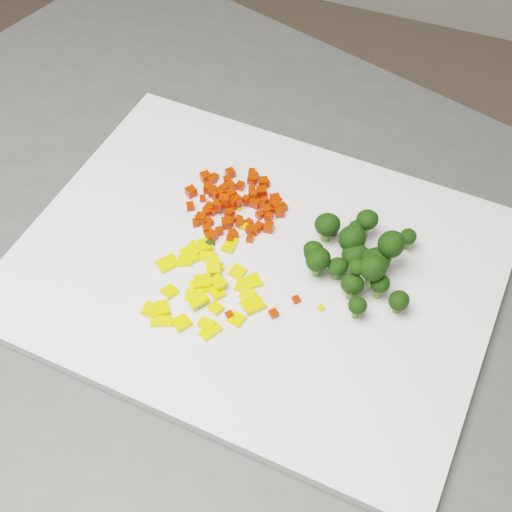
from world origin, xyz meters
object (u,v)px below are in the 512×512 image
(cutting_board, at_px, (256,266))
(broccoli_pile, at_px, (375,255))
(carrot_pile, at_px, (234,198))
(pepper_pile, at_px, (199,282))
(counter_block, at_px, (254,457))

(cutting_board, bearing_deg, broccoli_pile, 14.62)
(carrot_pile, bearing_deg, pepper_pile, -85.69)
(cutting_board, distance_m, broccoli_pile, 0.12)
(cutting_board, xyz_separation_m, broccoli_pile, (0.12, 0.03, 0.04))
(carrot_pile, xyz_separation_m, pepper_pile, (0.01, -0.11, -0.01))
(pepper_pile, bearing_deg, broccoli_pile, 27.45)
(pepper_pile, distance_m, broccoli_pile, 0.18)
(counter_block, bearing_deg, pepper_pile, -144.21)
(cutting_board, xyz_separation_m, carrot_pile, (-0.05, 0.06, 0.02))
(carrot_pile, height_order, pepper_pile, carrot_pile)
(carrot_pile, distance_m, broccoli_pile, 0.17)
(cutting_board, height_order, broccoli_pile, broccoli_pile)
(cutting_board, distance_m, pepper_pile, 0.07)
(cutting_board, relative_size, broccoli_pile, 3.75)
(pepper_pile, bearing_deg, cutting_board, 51.19)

